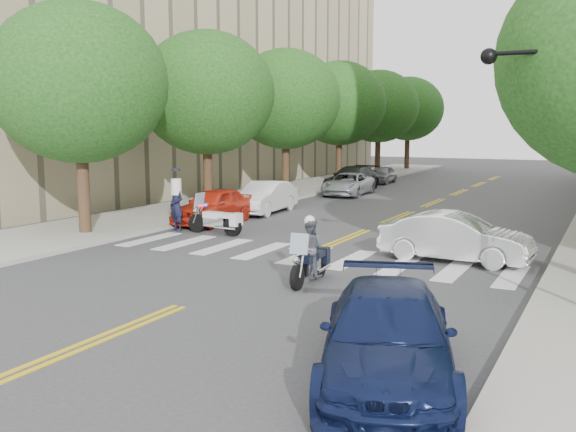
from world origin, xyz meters
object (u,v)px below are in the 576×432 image
Objects in this scene: motorcycle_parked at (219,221)px; sedan_blue at (387,336)px; motorcycle_police at (310,253)px; convertible at (455,238)px; officer_standing at (177,206)px.

motorcycle_parked is 14.43m from sedan_blue.
motorcycle_police reaches higher than convertible.
motorcycle_parked is 8.96m from convertible.
motorcycle_parked is 0.47× the size of sedan_blue.
motorcycle_police is 0.92× the size of motorcycle_parked.
officer_standing is 15.86m from sedan_blue.
officer_standing is at bearing 93.08° from motorcycle_parked.
motorcycle_police is at bearing 150.47° from convertible.
motorcycle_parked reaches higher than sedan_blue.
convertible is (2.75, 4.33, -0.06)m from motorcycle_police.
motorcycle_parked is at bearing 88.02° from convertible.
motorcycle_parked is at bearing -42.97° from motorcycle_police.
motorcycle_police is 1.12× the size of officer_standing.
sedan_blue is (12.00, -10.37, -0.24)m from officer_standing.
motorcycle_police is 5.13m from convertible.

